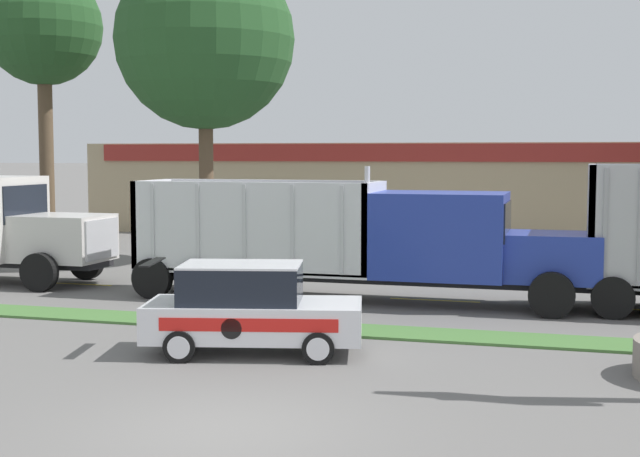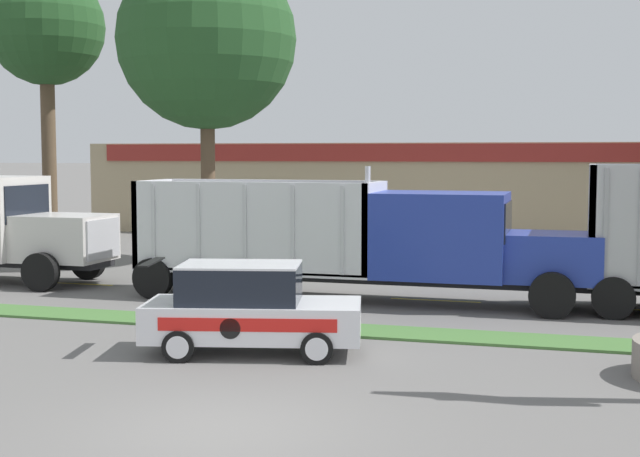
{
  "view_description": "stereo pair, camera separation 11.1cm",
  "coord_description": "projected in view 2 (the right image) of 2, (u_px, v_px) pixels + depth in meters",
  "views": [
    {
      "loc": [
        4.7,
        -11.47,
        3.91
      ],
      "look_at": [
        -0.95,
        8.28,
        2.17
      ],
      "focal_mm": 50.0,
      "sensor_mm": 36.0,
      "label": 1
    },
    {
      "loc": [
        4.81,
        -11.44,
        3.91
      ],
      "look_at": [
        -0.95,
        8.28,
        2.17
      ],
      "focal_mm": 50.0,
      "sensor_mm": 36.0,
      "label": 2
    }
  ],
  "objects": [
    {
      "name": "ground_plane",
      "position": [
        221.0,
        429.0,
        12.62
      ],
      "size": [
        600.0,
        600.0,
        0.0
      ],
      "primitive_type": "plane",
      "color": "slate"
    },
    {
      "name": "grass_verge",
      "position": [
        348.0,
        330.0,
        19.54
      ],
      "size": [
        120.0,
        1.33,
        0.06
      ],
      "primitive_type": "cube",
      "color": "#477538",
      "rests_on": "ground_plane"
    },
    {
      "name": "centre_line_3",
      "position": [
        77.0,
        284.0,
        26.7
      ],
      "size": [
        2.4,
        0.14,
        0.01
      ],
      "primitive_type": "cube",
      "color": "yellow",
      "rests_on": "ground_plane"
    },
    {
      "name": "centre_line_4",
      "position": [
        245.0,
        291.0,
        25.19
      ],
      "size": [
        2.4,
        0.14,
        0.01
      ],
      "primitive_type": "cube",
      "color": "yellow",
      "rests_on": "ground_plane"
    },
    {
      "name": "centre_line_5",
      "position": [
        435.0,
        300.0,
        23.68
      ],
      "size": [
        2.4,
        0.14,
        0.01
      ],
      "primitive_type": "cube",
      "color": "yellow",
      "rests_on": "ground_plane"
    },
    {
      "name": "dump_truck_trail",
      "position": [
        395.0,
        244.0,
        23.21
      ],
      "size": [
        12.24,
        2.63,
        3.58
      ],
      "color": "black",
      "rests_on": "ground_plane"
    },
    {
      "name": "rally_car",
      "position": [
        249.0,
        308.0,
        17.37
      ],
      "size": [
        4.48,
        2.67,
        1.8
      ],
      "color": "white",
      "rests_on": "ground_plane"
    },
    {
      "name": "store_building_backdrop",
      "position": [
        499.0,
        187.0,
        45.01
      ],
      "size": [
        39.43,
        12.1,
        4.38
      ],
      "color": "tan",
      "rests_on": "ground_plane"
    },
    {
      "name": "tree_behind_centre",
      "position": [
        206.0,
        22.0,
        31.22
      ],
      "size": [
        6.32,
        6.32,
        12.63
      ],
      "color": "brown",
      "rests_on": "ground_plane"
    },
    {
      "name": "tree_behind_right",
      "position": [
        46.0,
        17.0,
        35.78
      ],
      "size": [
        4.71,
        4.71,
        12.52
      ],
      "color": "brown",
      "rests_on": "ground_plane"
    }
  ]
}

